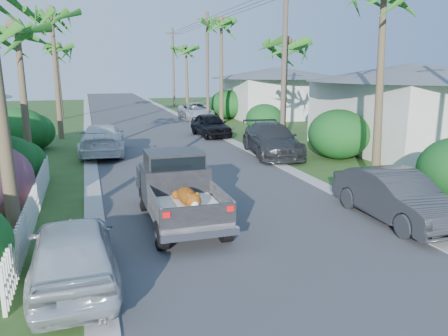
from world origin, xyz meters
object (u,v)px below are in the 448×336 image
object	(u,v)px
palm_r_c	(221,21)
parked_car_rf	(210,125)
pickup_truck	(177,186)
utility_pole_c	(207,67)
palm_r_b	(286,42)
parked_car_lf	(103,140)
house_right_near	(411,110)
utility_pole_b	(284,66)
palm_l_b	(16,27)
parked_car_ln	(73,252)
house_right_far	(278,94)
palm_r_d	(186,47)
utility_pole_d	(173,67)
palm_l_d	(56,46)
parked_car_rd	(196,111)
parked_car_rn	(396,197)
palm_l_c	(51,11)
parked_car_rm	(272,140)

from	to	relation	value
palm_r_c	parked_car_rf	bearing A→B (deg)	-113.65
pickup_truck	utility_pole_c	world-z (taller)	utility_pole_c
utility_pole_c	palm_r_b	bearing A→B (deg)	-85.60
parked_car_lf	palm_r_b	xyz separation A→B (m)	(10.20, -0.61, 5.14)
house_right_near	utility_pole_b	size ratio (longest dim) A/B	1.00
palm_l_b	utility_pole_c	world-z (taller)	utility_pole_c
parked_car_ln	house_right_far	size ratio (longest dim) A/B	0.48
house_right_far	palm_r_d	bearing A→B (deg)	123.02
palm_l_b	utility_pole_d	bearing A→B (deg)	68.20
house_right_near	utility_pole_c	xyz separation A→B (m)	(-7.40, 16.00, 2.38)
palm_l_d	utility_pole_c	bearing A→B (deg)	-26.38
parked_car_rf	palm_r_c	bearing A→B (deg)	63.21
palm_l_d	palm_r_d	xyz separation A→B (m)	(13.00, 6.00, 0.29)
palm_r_d	utility_pole_b	xyz separation A→B (m)	(-0.90, -27.00, -2.14)
parked_car_rf	palm_l_d	xyz separation A→B (m)	(-10.10, 13.94, 5.68)
parked_car_rf	parked_car_rd	xyz separation A→B (m)	(1.40, 9.88, -0.01)
utility_pole_b	palm_r_c	bearing A→B (deg)	87.36
pickup_truck	palm_l_d	bearing A→B (deg)	98.93
palm_l_d	palm_r_c	world-z (taller)	palm_r_c
parked_car_lf	parked_car_rd	bearing A→B (deg)	-116.36
parked_car_lf	palm_l_d	size ratio (longest dim) A/B	0.72
parked_car_rn	palm_r_c	distance (m)	24.94
pickup_truck	palm_r_b	xyz separation A→B (m)	(8.46, 10.56, 4.94)
house_right_far	utility_pole_d	size ratio (longest dim) A/B	1.00
parked_car_rn	parked_car_rd	bearing A→B (deg)	89.29
pickup_truck	parked_car_rn	size ratio (longest dim) A/B	1.11
palm_l_c	palm_l_d	world-z (taller)	palm_l_c
parked_car_rm	palm_r_d	distance (m)	27.97
palm_l_c	palm_r_c	world-z (taller)	palm_r_c
pickup_truck	palm_r_c	bearing A→B (deg)	69.51
parked_car_lf	parked_car_rm	bearing A→B (deg)	165.74
palm_r_b	utility_pole_c	world-z (taller)	utility_pole_c
parked_car_rm	parked_car_rd	size ratio (longest dim) A/B	1.04
palm_l_b	palm_r_d	size ratio (longest dim) A/B	0.93
parked_car_rf	palm_r_d	size ratio (longest dim) A/B	0.56
parked_car_lf	utility_pole_c	bearing A→B (deg)	-121.98
parked_car_rn	utility_pole_c	xyz separation A→B (m)	(1.25, 25.76, 3.84)
parked_car_ln	palm_r_c	world-z (taller)	palm_r_c
palm_r_b	utility_pole_d	distance (m)	28.05
pickup_truck	palm_r_d	xyz separation A→B (m)	(8.36, 35.56, 5.73)
parked_car_rf	utility_pole_d	world-z (taller)	utility_pole_d
utility_pole_c	palm_l_d	bearing A→B (deg)	153.62
house_right_near	house_right_far	distance (m)	18.00
pickup_truck	palm_r_b	world-z (taller)	palm_r_b
palm_r_d	utility_pole_c	distance (m)	12.22
pickup_truck	palm_r_c	distance (m)	24.09
parked_car_rn	palm_l_c	bearing A→B (deg)	118.28
parked_car_rd	parked_car_ln	size ratio (longest dim) A/B	1.25
parked_car_rn	parked_car_rm	world-z (taller)	parked_car_rm
parked_car_rn	utility_pole_c	bearing A→B (deg)	87.86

